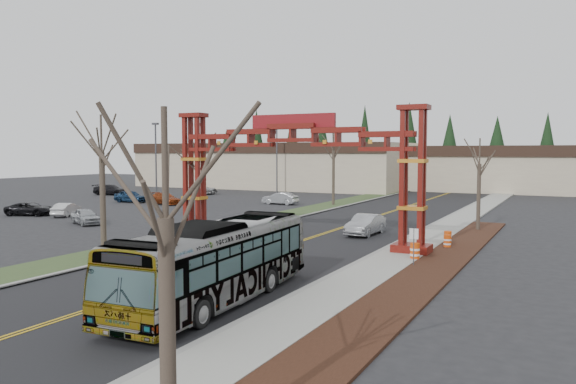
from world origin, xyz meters
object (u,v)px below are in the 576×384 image
Objects in this scene: light_pole_near at (199,160)px; barrel_north at (448,238)px; retail_building_west at (278,165)px; parked_car_far_a at (280,198)px; retail_building_east at (528,168)px; transit_bus at (217,262)px; parked_car_near_c at (30,209)px; bare_tree_median_mid at (197,163)px; parked_car_mid_b at (131,196)px; parked_car_far_b at (201,190)px; light_pole_far at (277,154)px; barrel_south at (415,252)px; barrel_mid at (447,242)px; silver_sedan at (366,225)px; parked_car_mid_a at (165,199)px; street_sign at (414,239)px; bare_tree_median_near at (102,153)px; parked_car_far_c at (111,190)px; bare_tree_right_far at (479,164)px; parked_car_near_a at (86,216)px; bare_tree_median_far at (334,151)px; light_pole_mid at (156,155)px; gateway_arch at (293,154)px; parked_car_near_b at (67,210)px; bare_tree_right_near at (166,220)px.

light_pole_near is 9.80× the size of barrel_north.
retail_building_west is 10.86× the size of parked_car_far_a.
retail_building_east is 76.55m from transit_bus.
parked_car_near_c is 22.70m from bare_tree_median_mid.
parked_car_far_a is at bearing -70.47° from parked_car_mid_b.
light_pole_far is (7.53, 8.71, 5.02)m from parked_car_far_b.
parked_car_near_c is 0.46× the size of light_pole_far.
barrel_south is 4.95m from barrel_mid.
transit_bus is at bearing -52.69° from light_pole_near.
bare_tree_median_mid is (-10.94, -5.79, 4.55)m from silver_sedan.
parked_car_near_c is at bearing 172.13° from bare_tree_median_mid.
street_sign is at bearing -107.21° from parked_car_mid_a.
parked_car_near_c is (-33.75, 17.69, -1.03)m from transit_bus.
bare_tree_median_near is at bearing -139.23° from parked_car_mid_b.
bare_tree_median_near is (-10.94, -15.01, 5.30)m from silver_sedan.
bare_tree_right_far reaches higher than parked_car_far_c.
parked_car_near_c is (-9.88, 2.35, -0.04)m from parked_car_near_a.
bare_tree_median_far is 24.18m from light_pole_mid.
parked_car_far_b is at bearing 139.30° from barrel_south.
parked_car_mid_a is 0.55× the size of bare_tree_median_far.
street_sign is (39.08, -7.05, 0.86)m from parked_car_near_c.
parked_car_mid_b is at bearing 142.17° from bare_tree_median_mid.
street_sign is 2.05× the size of barrel_south.
light_pole_far is (-15.10, 40.25, 0.41)m from bare_tree_median_mid.
bare_tree_right_far reaches higher than parked_car_far_b.
retail_building_west reaches higher than parked_car_near_c.
barrel_south is (22.61, -26.33, -0.19)m from parked_car_far_a.
retail_building_west is at bearing 126.83° from silver_sedan.
silver_sedan is at bearing 64.37° from gateway_arch.
parked_car_far_b is at bearing -130.82° from light_pole_far.
parked_car_near_b is at bearing -130.39° from bare_tree_median_far.
barrel_north is (35.70, -0.29, -0.17)m from parked_car_near_b.
bare_tree_right_far is at bearing 73.36° from transit_bus.
parked_car_mid_b is at bearing 151.32° from street_sign.
bare_tree_median_near reaches higher than retail_building_west.
silver_sedan is 7.33m from barrel_mid.
retail_building_east is at bearing 42.00° from light_pole_mid.
bare_tree_right_near is 7.92× the size of barrel_mid.
parked_car_near_c is at bearing 173.59° from gateway_arch.
barrel_mid is (23.42, -21.45, -0.26)m from parked_car_far_a.
street_sign is at bearing -55.87° from retail_building_west.
bare_tree_median_mid reaches higher than parked_car_near_c.
parked_car_far_a reaches higher than parked_car_near_b.
retail_building_west is 4.65× the size of light_pole_far.
light_pole_far reaches higher than parked_car_far_c.
light_pole_mid is (-42.08, 11.96, 0.53)m from bare_tree_right_far.
parked_car_mid_b is at bearing 162.58° from silver_sedan.
bare_tree_median_near is at bearing 121.90° from parked_car_near_b.
parked_car_near_c is 1.08× the size of parked_car_far_a.
light_pole_far is 11.23× the size of barrel_mid.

